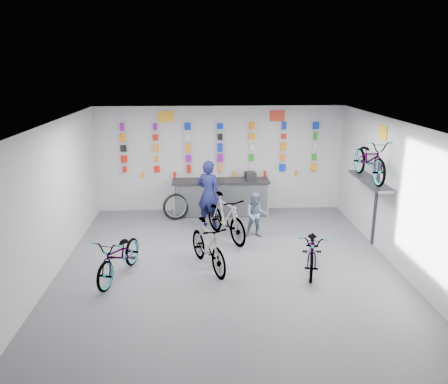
{
  "coord_description": "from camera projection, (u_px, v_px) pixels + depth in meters",
  "views": [
    {
      "loc": [
        -0.53,
        -8.21,
        4.07
      ],
      "look_at": [
        -0.02,
        1.4,
        1.28
      ],
      "focal_mm": 35.0,
      "sensor_mm": 36.0,
      "label": 1
    }
  ],
  "objects": [
    {
      "name": "bike_left",
      "position": [
        119.0,
        256.0,
        8.61
      ],
      "size": [
        1.08,
        1.84,
        0.91
      ],
      "primitive_type": "imported",
      "rotation": [
        0.0,
        0.0,
        -0.29
      ],
      "color": "gray",
      "rests_on": "floor"
    },
    {
      "name": "wall_right",
      "position": [
        402.0,
        198.0,
        8.79
      ],
      "size": [
        0.0,
        8.0,
        8.0
      ],
      "primitive_type": "plane",
      "rotation": [
        1.57,
        0.0,
        -1.57
      ],
      "color": "silver",
      "rests_on": "floor"
    },
    {
      "name": "wall_bracket",
      "position": [
        371.0,
        184.0,
        9.94
      ],
      "size": [
        0.39,
        1.9,
        2.0
      ],
      "color": "#333338",
      "rests_on": "wall_right"
    },
    {
      "name": "wall_front",
      "position": [
        252.0,
        310.0,
        4.78
      ],
      "size": [
        7.0,
        0.0,
        7.0
      ],
      "primitive_type": "plane",
      "rotation": [
        -1.57,
        0.0,
        0.0
      ],
      "color": "silver",
      "rests_on": "floor"
    },
    {
      "name": "sign_right",
      "position": [
        277.0,
        116.0,
        12.17
      ],
      "size": [
        0.42,
        0.02,
        0.3
      ],
      "primitive_type": "cube",
      "color": "red",
      "rests_on": "wall_back"
    },
    {
      "name": "wall_left",
      "position": [
        49.0,
        204.0,
        8.44
      ],
      "size": [
        0.0,
        8.0,
        8.0
      ],
      "primitive_type": "plane",
      "rotation": [
        1.57,
        0.0,
        1.57
      ],
      "color": "silver",
      "rests_on": "floor"
    },
    {
      "name": "floor",
      "position": [
        229.0,
        270.0,
        9.03
      ],
      "size": [
        8.0,
        8.0,
        0.0
      ],
      "primitive_type": "plane",
      "color": "#4B4B4F",
      "rests_on": "ground"
    },
    {
      "name": "bike_service",
      "position": [
        226.0,
        217.0,
        10.52
      ],
      "size": [
        1.28,
        1.89,
        1.11
      ],
      "primitive_type": "imported",
      "rotation": [
        0.0,
        0.0,
        0.45
      ],
      "color": "gray",
      "rests_on": "floor"
    },
    {
      "name": "bike_wall",
      "position": [
        370.0,
        159.0,
        9.77
      ],
      "size": [
        0.63,
        1.8,
        0.95
      ],
      "primitive_type": "imported",
      "color": "gray",
      "rests_on": "wall_bracket"
    },
    {
      "name": "counter",
      "position": [
        221.0,
        198.0,
        12.29
      ],
      "size": [
        2.7,
        0.66,
        1.0
      ],
      "color": "black",
      "rests_on": "floor"
    },
    {
      "name": "register",
      "position": [
        250.0,
        176.0,
        12.17
      ],
      "size": [
        0.33,
        0.35,
        0.22
      ],
      "primitive_type": "cube",
      "rotation": [
        0.0,
        0.0,
        0.18
      ],
      "color": "black",
      "rests_on": "counter"
    },
    {
      "name": "wall_back",
      "position": [
        220.0,
        159.0,
        12.45
      ],
      "size": [
        7.0,
        0.0,
        7.0
      ],
      "primitive_type": "plane",
      "rotation": [
        1.57,
        0.0,
        0.0
      ],
      "color": "silver",
      "rests_on": "floor"
    },
    {
      "name": "customer",
      "position": [
        256.0,
        215.0,
        10.63
      ],
      "size": [
        0.57,
        0.46,
        1.13
      ],
      "primitive_type": "imported",
      "rotation": [
        0.0,
        0.0,
        -0.05
      ],
      "color": "slate",
      "rests_on": "floor"
    },
    {
      "name": "merch_wall",
      "position": [
        220.0,
        149.0,
        12.3
      ],
      "size": [
        5.57,
        0.08,
        1.56
      ],
      "color": "red",
      "rests_on": "wall_back"
    },
    {
      "name": "bike_right",
      "position": [
        313.0,
        250.0,
        8.93
      ],
      "size": [
        1.0,
        1.78,
        0.89
      ],
      "primitive_type": "imported",
      "rotation": [
        0.0,
        0.0,
        -0.25
      ],
      "color": "gray",
      "rests_on": "floor"
    },
    {
      "name": "ceiling",
      "position": [
        229.0,
        125.0,
        8.2
      ],
      "size": [
        8.0,
        8.0,
        0.0
      ],
      "primitive_type": "plane",
      "rotation": [
        3.14,
        0.0,
        0.0
      ],
      "color": "white",
      "rests_on": "wall_back"
    },
    {
      "name": "sign_left",
      "position": [
        166.0,
        116.0,
        12.01
      ],
      "size": [
        0.42,
        0.02,
        0.3
      ],
      "primitive_type": "cube",
      "color": "yellow",
      "rests_on": "wall_back"
    },
    {
      "name": "spare_wheel",
      "position": [
        176.0,
        207.0,
        11.91
      ],
      "size": [
        0.74,
        0.38,
        0.73
      ],
      "rotation": [
        0.0,
        0.0,
        0.31
      ],
      "color": "black",
      "rests_on": "floor"
    },
    {
      "name": "bike_center",
      "position": [
        208.0,
        246.0,
        8.96
      ],
      "size": [
        1.1,
        1.76,
        1.02
      ],
      "primitive_type": "imported",
      "rotation": [
        0.0,
        0.0,
        0.39
      ],
      "color": "gray",
      "rests_on": "floor"
    },
    {
      "name": "sign_side",
      "position": [
        383.0,
        132.0,
        9.62
      ],
      "size": [
        0.02,
        0.4,
        0.3
      ],
      "primitive_type": "cube",
      "color": "yellow",
      "rests_on": "wall_right"
    },
    {
      "name": "clerk",
      "position": [
        209.0,
        194.0,
        11.22
      ],
      "size": [
        0.77,
        0.67,
        1.77
      ],
      "primitive_type": "imported",
      "rotation": [
        0.0,
        0.0,
        2.67
      ],
      "color": "#141848",
      "rests_on": "floor"
    }
  ]
}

